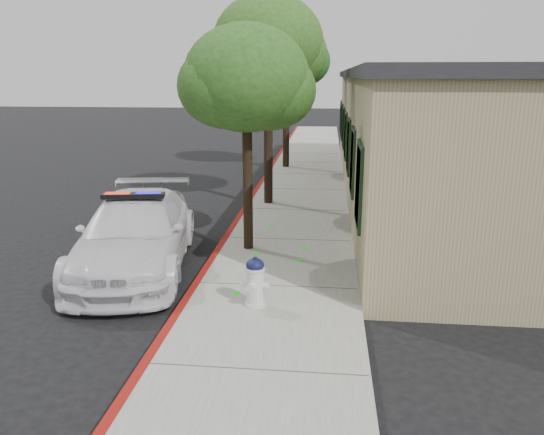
% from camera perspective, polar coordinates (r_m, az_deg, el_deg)
% --- Properties ---
extents(ground, '(120.00, 120.00, 0.00)m').
position_cam_1_polar(ground, '(10.51, -8.46, -7.71)').
color(ground, black).
rests_on(ground, ground).
extents(sidewalk, '(3.20, 60.00, 0.15)m').
position_cam_1_polar(sidewalk, '(13.02, 1.66, -2.66)').
color(sidewalk, gray).
rests_on(sidewalk, ground).
extents(red_curb, '(0.14, 60.00, 0.16)m').
position_cam_1_polar(red_curb, '(13.21, -5.02, -2.41)').
color(red_curb, '#9F1711').
rests_on(red_curb, ground).
extents(clapboard_building, '(7.30, 20.89, 4.24)m').
position_cam_1_polar(clapboard_building, '(18.93, 18.93, 8.48)').
color(clapboard_building, tan).
rests_on(clapboard_building, ground).
extents(police_car, '(3.02, 5.64, 1.67)m').
position_cam_1_polar(police_car, '(11.64, -14.53, -1.68)').
color(police_car, white).
rests_on(police_car, ground).
extents(fire_hydrant, '(0.51, 0.45, 0.89)m').
position_cam_1_polar(fire_hydrant, '(9.17, -1.84, -6.97)').
color(fire_hydrant, silver).
rests_on(fire_hydrant, sidewalk).
extents(street_tree_near, '(2.98, 2.73, 5.01)m').
position_cam_1_polar(street_tree_near, '(11.72, -2.76, 14.31)').
color(street_tree_near, black).
rests_on(street_tree_near, sidewalk).
extents(street_tree_mid, '(3.44, 3.27, 6.24)m').
position_cam_1_polar(street_tree_mid, '(16.35, -0.36, 17.95)').
color(street_tree_mid, black).
rests_on(street_tree_mid, sidewalk).
extents(street_tree_far, '(3.59, 3.29, 6.22)m').
position_cam_1_polar(street_tree_far, '(23.16, 1.65, 17.03)').
color(street_tree_far, black).
rests_on(street_tree_far, sidewalk).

